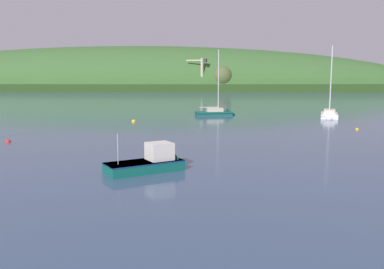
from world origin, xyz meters
TOP-DOWN VIEW (x-y plane):
  - far_shoreline_hill at (-70.51, 253.55)m, footprint 494.50×114.08m
  - dockside_crane at (-21.29, 221.17)m, footprint 11.74×4.36m
  - sailboat_near_mooring at (-5.18, 76.66)m, footprint 8.47×4.53m
  - sailboat_midwater_white at (15.60, 73.58)m, footprint 4.60×9.13m
  - fishing_boat_moored at (-8.27, 27.84)m, footprint 6.71×5.86m
  - mooring_buoy_foreground at (-19.02, 63.19)m, footprint 0.76×0.76m
  - mooring_buoy_midchannel at (-28.03, 40.17)m, footprint 0.62×0.62m
  - mooring_buoy_off_fishing_boat at (15.83, 56.65)m, footprint 0.48×0.48m

SIDE VIEW (x-z plane):
  - mooring_buoy_foreground at x=-19.02m, z-range -0.42..0.42m
  - mooring_buoy_midchannel at x=-28.03m, z-range -0.35..0.35m
  - mooring_buoy_off_fishing_boat at x=15.83m, z-range -0.28..0.28m
  - far_shoreline_hill at x=-70.51m, z-range -27.39..27.68m
  - sailboat_midwater_white at x=15.60m, z-range -7.07..7.53m
  - sailboat_near_mooring at x=-5.18m, z-range -6.68..7.29m
  - fishing_boat_moored at x=-8.27m, z-range -1.59..2.51m
  - dockside_crane at x=-21.29m, z-range -0.55..17.64m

